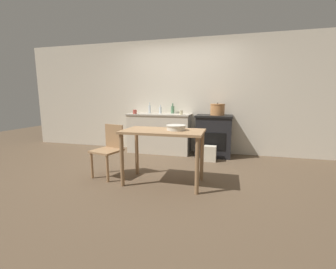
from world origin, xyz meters
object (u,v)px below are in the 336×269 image
object	(u,v)px
work_table	(163,139)
chair	(109,149)
mixing_bowl_large	(176,127)
cup_center_left	(135,112)
bottle_far_left	(150,109)
flour_sack	(210,154)
stove	(214,136)
stock_pot	(217,109)
bottle_left	(160,110)
bottle_mid_left	(173,110)
cup_center	(181,112)

from	to	relation	value
work_table	chair	xyz separation A→B (m)	(-0.92, 0.07, -0.22)
mixing_bowl_large	cup_center_left	bearing A→B (deg)	129.89
work_table	bottle_far_left	world-z (taller)	bottle_far_left
chair	bottle_far_left	distance (m)	1.85
work_table	flour_sack	xyz separation A→B (m)	(0.58, 1.33, -0.52)
stove	cup_center_left	distance (m)	1.82
stock_pot	bottle_left	size ratio (longest dim) A/B	1.58
work_table	stock_pot	bearing A→B (deg)	69.37
bottle_mid_left	cup_center_left	size ratio (longest dim) A/B	2.49
cup_center_left	cup_center	xyz separation A→B (m)	(1.05, 0.05, -0.00)
bottle_left	bottle_mid_left	world-z (taller)	bottle_mid_left
mixing_bowl_large	stove	bearing A→B (deg)	76.10
chair	stock_pot	xyz separation A→B (m)	(1.59, 1.71, 0.55)
mixing_bowl_large	cup_center_left	distance (m)	2.05
work_table	cup_center	world-z (taller)	cup_center
chair	mixing_bowl_large	world-z (taller)	mixing_bowl_large
chair	stock_pot	world-z (taller)	stock_pot
stock_pot	bottle_far_left	bearing A→B (deg)	177.86
stove	bottle_left	bearing A→B (deg)	173.92
chair	bottle_far_left	size ratio (longest dim) A/B	3.28
stove	flour_sack	world-z (taller)	stove
bottle_mid_left	cup_center	world-z (taller)	bottle_mid_left
chair	flour_sack	size ratio (longest dim) A/B	2.68
stock_pot	mixing_bowl_large	xyz separation A→B (m)	(-0.49, -1.75, -0.17)
cup_center_left	cup_center	size ratio (longest dim) A/B	1.00
work_table	bottle_far_left	xyz separation A→B (m)	(-0.86, 1.84, 0.32)
work_table	stove	bearing A→B (deg)	70.99
stock_pot	cup_center_left	size ratio (longest dim) A/B	3.37
bottle_left	cup_center_left	size ratio (longest dim) A/B	2.13
bottle_far_left	bottle_left	world-z (taller)	bottle_far_left
stock_pot	work_table	bearing A→B (deg)	-110.63
flour_sack	mixing_bowl_large	distance (m)	1.52
work_table	mixing_bowl_large	distance (m)	0.25
bottle_left	cup_center	size ratio (longest dim) A/B	2.13
bottle_left	cup_center_left	distance (m)	0.59
flour_sack	chair	bearing A→B (deg)	-139.94
stove	cup_center_left	xyz separation A→B (m)	(-1.75, -0.17, 0.49)
chair	stock_pot	distance (m)	2.40
stock_pot	bottle_mid_left	size ratio (longest dim) A/B	1.35
bottle_mid_left	cup_center_left	xyz separation A→B (m)	(-0.79, -0.35, -0.04)
stove	bottle_mid_left	xyz separation A→B (m)	(-0.96, 0.18, 0.53)
flour_sack	bottle_left	xyz separation A→B (m)	(-1.20, 0.57, 0.81)
flour_sack	bottle_far_left	bearing A→B (deg)	160.65
bottle_mid_left	bottle_left	bearing A→B (deg)	-170.03
stove	mixing_bowl_large	world-z (taller)	stove
bottle_left	cup_center	xyz separation A→B (m)	(0.54, -0.25, -0.03)
work_table	bottle_left	bearing A→B (deg)	108.11
stove	chair	distance (m)	2.29
stove	cup_center_left	bearing A→B (deg)	-174.51
stove	mixing_bowl_large	bearing A→B (deg)	-103.90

